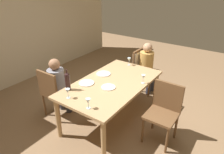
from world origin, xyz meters
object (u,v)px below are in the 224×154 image
(dining_table, at_px, (112,87))
(wine_bottle_tall_green, at_px, (68,81))
(chair_near, at_px, (164,109))
(wine_glass_near_right, at_px, (143,77))
(person_man_bearded, at_px, (147,64))
(wine_glass_far, at_px, (129,60))
(chair_far_left, at_px, (54,91))
(wine_glass_centre, at_px, (68,91))
(dinner_plate_host, at_px, (103,74))
(person_woman_host, at_px, (58,83))
(chair_right_end, at_px, (141,65))
(dinner_plate_guest_left, at_px, (108,87))
(wine_glass_near_left, at_px, (88,101))
(dinner_plate_guest_right, at_px, (87,83))

(dining_table, relative_size, wine_bottle_tall_green, 5.28)
(chair_near, height_order, wine_glass_near_right, chair_near)
(person_man_bearded, height_order, wine_glass_far, person_man_bearded)
(chair_far_left, bearing_deg, wine_glass_centre, -21.46)
(wine_bottle_tall_green, height_order, dinner_plate_host, wine_bottle_tall_green)
(wine_bottle_tall_green, distance_m, wine_glass_centre, 0.25)
(person_woman_host, distance_m, person_man_bearded, 1.89)
(dining_table, bearing_deg, wine_glass_far, 10.49)
(wine_glass_near_right, distance_m, dinner_plate_host, 0.75)
(chair_far_left, distance_m, chair_right_end, 1.93)
(wine_glass_centre, height_order, dinner_plate_host, wine_glass_centre)
(wine_glass_far, distance_m, dinner_plate_guest_left, 0.99)
(chair_far_left, bearing_deg, person_man_bearded, 62.65)
(chair_far_left, xyz_separation_m, wine_glass_near_left, (-0.29, -1.05, 0.32))
(chair_near, height_order, dinner_plate_host, chair_near)
(wine_glass_near_left, bearing_deg, wine_glass_centre, 85.58)
(person_woman_host, xyz_separation_m, dinner_plate_guest_right, (0.12, -0.57, 0.12))
(wine_glass_near_right, height_order, dinner_plate_guest_right, wine_glass_near_right)
(wine_bottle_tall_green, xyz_separation_m, wine_glass_far, (1.37, -0.27, -0.05))
(person_woman_host, relative_size, dinner_plate_host, 4.29)
(chair_right_end, relative_size, dinner_plate_guest_left, 4.11)
(wine_glass_near_right, bearing_deg, wine_glass_near_left, 165.77)
(person_woman_host, relative_size, wine_glass_near_right, 7.32)
(dinner_plate_guest_left, bearing_deg, dining_table, 16.54)
(wine_glass_near_left, bearing_deg, wine_glass_far, 11.13)
(dinner_plate_host, bearing_deg, chair_right_end, -9.39)
(wine_bottle_tall_green, height_order, wine_glass_near_right, wine_bottle_tall_green)
(person_woman_host, bearing_deg, dinner_plate_guest_left, 12.43)
(wine_glass_near_left, bearing_deg, wine_bottle_tall_green, 70.80)
(wine_glass_near_left, height_order, wine_glass_centre, same)
(person_woman_host, xyz_separation_m, wine_glass_near_left, (-0.40, -1.05, 0.22))
(wine_bottle_tall_green, height_order, wine_glass_near_left, wine_bottle_tall_green)
(wine_bottle_tall_green, relative_size, wine_glass_near_right, 2.28)
(chair_near, height_order, wine_glass_centre, chair_near)
(person_woman_host, bearing_deg, dining_table, 23.04)
(person_woman_host, bearing_deg, dinner_plate_host, 43.49)
(wine_glass_far, bearing_deg, dinner_plate_guest_right, 170.53)
(person_man_bearded, bearing_deg, dinner_plate_guest_left, 1.00)
(dinner_plate_guest_left, bearing_deg, wine_glass_near_left, -169.60)
(wine_glass_near_right, bearing_deg, dinner_plate_guest_right, 125.30)
(chair_far_left, height_order, dinner_plate_guest_right, chair_far_left)
(wine_glass_near_right, bearing_deg, dinner_plate_host, 97.35)
(wine_bottle_tall_green, relative_size, wine_glass_near_left, 2.28)
(person_man_bearded, bearing_deg, dining_table, -1.15)
(chair_far_left, relative_size, person_man_bearded, 0.84)
(chair_right_end, relative_size, wine_glass_centre, 6.17)
(chair_near, bearing_deg, dinner_plate_guest_left, 17.12)
(person_woman_host, bearing_deg, wine_bottle_tall_green, -22.62)
(dinner_plate_guest_right, bearing_deg, chair_right_end, -7.36)
(dining_table, relative_size, chair_near, 1.95)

